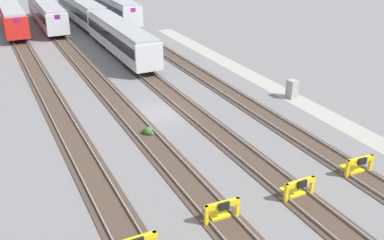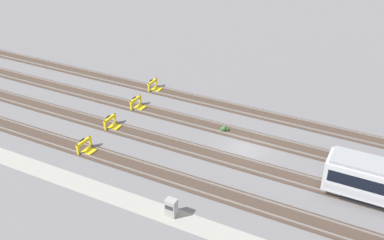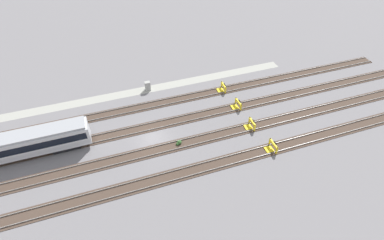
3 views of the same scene
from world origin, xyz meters
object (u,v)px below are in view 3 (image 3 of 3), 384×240
bumper_stop_near_inner_track (237,105)px  electrical_cabinet (148,86)px  subway_car_front_row_left_inner (18,145)px  bumper_stop_far_inner_track (271,147)px  bumper_stop_nearest_track (222,88)px  weed_clump (179,143)px  bumper_stop_middle_track (250,125)px

bumper_stop_near_inner_track → electrical_cabinet: (12.37, -9.19, 0.29)m
subway_car_front_row_left_inner → bumper_stop_far_inner_track: size_ratio=9.00×
bumper_stop_nearest_track → electrical_cabinet: bearing=-19.7°
subway_car_front_row_left_inner → electrical_cabinet: 21.27m
subway_car_front_row_left_inner → weed_clump: 21.05m
bumper_stop_near_inner_track → electrical_cabinet: size_ratio=1.25×
subway_car_front_row_left_inner → bumper_stop_far_inner_track: subway_car_front_row_left_inner is taller
bumper_stop_far_inner_track → electrical_cabinet: (12.96, -18.99, 0.29)m
subway_car_front_row_left_inner → bumper_stop_middle_track: size_ratio=8.97×
bumper_stop_far_inner_track → subway_car_front_row_left_inner: bearing=-16.9°
bumper_stop_nearest_track → weed_clump: size_ratio=2.18×
bumper_stop_nearest_track → bumper_stop_near_inner_track: (-0.43, 4.91, 0.00)m
bumper_stop_nearest_track → electrical_cabinet: (11.94, -4.28, 0.29)m
bumper_stop_middle_track → bumper_stop_far_inner_track: bearing=97.9°
bumper_stop_near_inner_track → bumper_stop_middle_track: same height
subway_car_front_row_left_inner → bumper_stop_middle_track: bearing=171.2°
subway_car_front_row_left_inner → bumper_stop_near_inner_track: subway_car_front_row_left_inner is taller
bumper_stop_near_inner_track → weed_clump: size_ratio=2.18×
bumper_stop_middle_track → electrical_cabinet: size_ratio=1.26×
bumper_stop_far_inner_track → weed_clump: size_ratio=2.18×
bumper_stop_nearest_track → electrical_cabinet: 12.69m
electrical_cabinet → weed_clump: size_ratio=1.74×
bumper_stop_middle_track → weed_clump: size_ratio=2.18×
bumper_stop_nearest_track → bumper_stop_middle_track: bearing=92.0°
bumper_stop_nearest_track → weed_clump: (10.63, 9.60, -0.27)m
subway_car_front_row_left_inner → electrical_cabinet: (-19.13, -9.22, -1.24)m
bumper_stop_near_inner_track → weed_clump: (11.05, 4.69, -0.27)m
subway_car_front_row_left_inner → bumper_stop_near_inner_track: 31.53m
subway_car_front_row_left_inner → bumper_stop_middle_track: 31.82m
bumper_stop_near_inner_track → weed_clump: bumper_stop_near_inner_track is taller
subway_car_front_row_left_inner → electrical_cabinet: size_ratio=11.26×
bumper_stop_middle_track → bumper_stop_far_inner_track: size_ratio=1.00×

